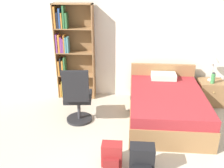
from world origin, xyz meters
name	(u,v)px	position (x,y,z in m)	size (l,w,h in m)	color
wall_back	(145,39)	(0.00, 3.23, 1.30)	(9.00, 0.06, 2.60)	silver
bookshelf	(70,52)	(-1.58, 3.04, 1.02)	(0.81, 0.26, 2.02)	olive
bed	(166,105)	(0.41, 2.19, 0.29)	(1.34, 1.93, 0.81)	olive
office_chair	(78,98)	(-1.20, 1.90, 0.51)	(0.53, 0.61, 1.08)	#232326
nightstand	(210,92)	(1.41, 2.91, 0.25)	(0.51, 0.48, 0.51)	olive
table_lamp	(214,60)	(1.40, 2.95, 0.95)	(0.23, 0.23, 0.54)	#B2B2B7
water_bottle	(213,78)	(1.39, 2.80, 0.62)	(0.08, 0.08, 0.23)	#3F8C4C
backpack_black	(142,161)	(-0.08, 0.68, 0.21)	(0.33, 0.28, 0.43)	black
backpack_red	(112,155)	(-0.50, 0.81, 0.17)	(0.29, 0.25, 0.35)	maroon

